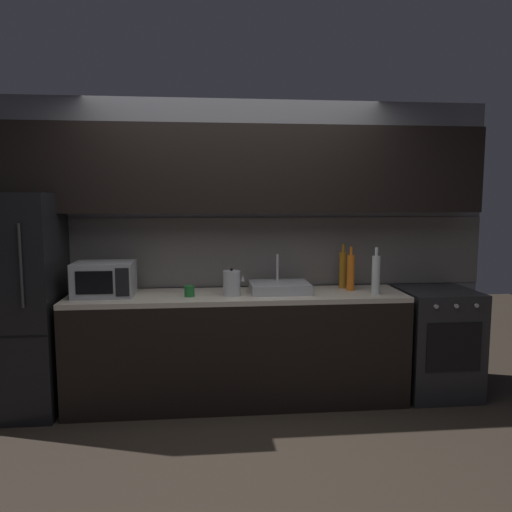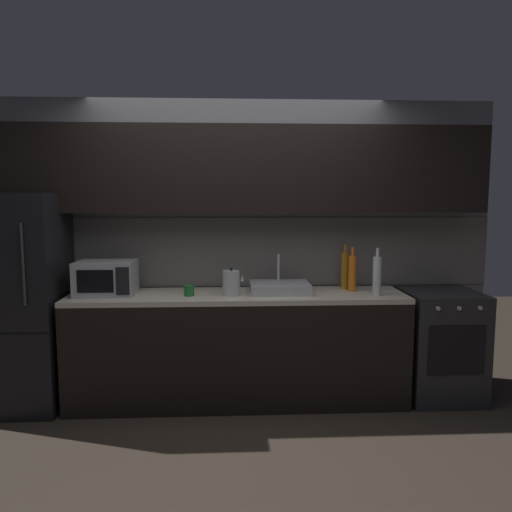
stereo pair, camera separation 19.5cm
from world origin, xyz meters
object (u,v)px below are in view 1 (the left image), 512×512
Objects in this scene: wine_bottle_amber at (343,269)px; mug_green at (189,291)px; oven_range at (436,342)px; microwave at (104,279)px; wine_bottle_clear at (376,274)px; kettle at (232,283)px; refrigerator at (15,304)px; wine_bottle_orange at (351,272)px.

mug_green is at bearing -169.10° from wine_bottle_amber.
microwave reaches higher than oven_range.
wine_bottle_clear is 1.49m from mug_green.
wine_bottle_amber is at bearing 167.50° from oven_range.
wine_bottle_amber is at bearing 14.12° from kettle.
kettle is (1.68, -0.07, 0.15)m from refrigerator.
refrigerator is 2.66m from wine_bottle_amber.
wine_bottle_orange is at bearing 5.72° from mug_green.
wine_bottle_orange is at bearing 129.74° from wine_bottle_clear.
mug_green is at bearing -174.28° from wine_bottle_orange.
refrigerator is 3.71× the size of microwave.
refrigerator is 1.69m from kettle.
microwave is 0.68m from mug_green.
microwave is at bearing 1.55° from refrigerator.
wine_bottle_clear is 1.04× the size of wine_bottle_orange.
refrigerator is at bearing 177.57° from kettle.
oven_range is 2.80m from microwave.
wine_bottle_amber reaches higher than microwave.
oven_range is at bearing -4.31° from wine_bottle_orange.
refrigerator reaches higher than kettle.
kettle reaches higher than oven_range.
microwave is at bearing 174.88° from kettle.
wine_bottle_orange is at bearing 1.04° from microwave.
mug_green is at bearing 178.08° from wine_bottle_clear.
wine_bottle_clear is at bearing -1.92° from mug_green.
microwave is 2.00m from wine_bottle_orange.
oven_range is 1.00m from wine_bottle_amber.
wine_bottle_orange is at bearing 1.17° from refrigerator.
mug_green is at bearing -177.86° from oven_range.
wine_bottle_clear is (1.15, -0.06, 0.06)m from kettle.
refrigerator reaches higher than wine_bottle_orange.
wine_bottle_amber is at bearing 3.71° from refrigerator.
wine_bottle_orange is 1.34m from mug_green.
oven_range is at bearing 12.16° from wine_bottle_clear.
refrigerator is at bearing -178.83° from wine_bottle_orange.
mug_green is (-0.33, -0.01, -0.06)m from kettle.
wine_bottle_orange is at bearing 175.69° from oven_range.
refrigerator is at bearing 176.65° from mug_green.
refrigerator is at bearing -178.45° from microwave.
kettle is at bearing -177.70° from oven_range.
oven_range is at bearing -0.41° from microwave.
wine_bottle_orange is (1.00, 0.13, 0.05)m from kettle.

